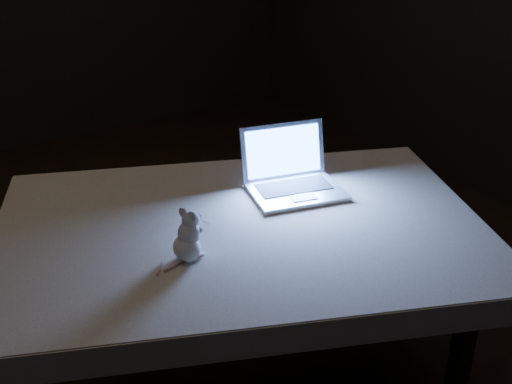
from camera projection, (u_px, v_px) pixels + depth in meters
table at (242, 324)px, 2.02m from camera, size 1.54×1.30×0.71m
tablecloth at (224, 242)px, 1.85m from camera, size 1.53×1.13×0.08m
laptop at (297, 166)px, 1.99m from camera, size 0.34×0.31×0.19m
plush_mouse at (186, 236)px, 1.66m from camera, size 0.13×0.13×0.14m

